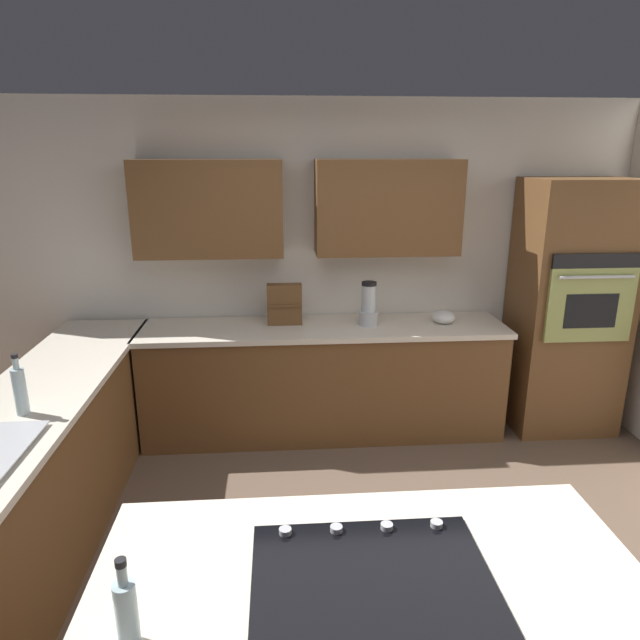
{
  "coord_description": "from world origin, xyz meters",
  "views": [
    {
      "loc": [
        0.44,
        2.46,
        2.2
      ],
      "look_at": [
        0.15,
        -1.43,
        1.04
      ],
      "focal_mm": 31.78,
      "sensor_mm": 36.0,
      "label": 1
    }
  ],
  "objects": [
    {
      "name": "ground_plane",
      "position": [
        0.0,
        0.0,
        0.0
      ],
      "size": [
        14.0,
        14.0,
        0.0
      ],
      "primitive_type": "plane",
      "color": "brown"
    },
    {
      "name": "wall_back",
      "position": [
        0.07,
        -2.04,
        1.42
      ],
      "size": [
        6.0,
        0.44,
        2.6
      ],
      "color": "white",
      "rests_on": "ground"
    },
    {
      "name": "lower_cabinets_back",
      "position": [
        0.1,
        -1.72,
        0.43
      ],
      "size": [
        2.8,
        0.6,
        0.86
      ],
      "primitive_type": "cube",
      "color": "brown",
      "rests_on": "ground"
    },
    {
      "name": "countertop_back",
      "position": [
        0.1,
        -1.72,
        0.88
      ],
      "size": [
        2.84,
        0.64,
        0.04
      ],
      "primitive_type": "cube",
      "color": "silver",
      "rests_on": "lower_cabinets_back"
    },
    {
      "name": "lower_cabinets_side",
      "position": [
        1.82,
        -0.55,
        0.43
      ],
      "size": [
        0.6,
        2.9,
        0.86
      ],
      "primitive_type": "cube",
      "color": "brown",
      "rests_on": "ground"
    },
    {
      "name": "countertop_side",
      "position": [
        1.82,
        -0.55,
        0.88
      ],
      "size": [
        0.64,
        2.94,
        0.04
      ],
      "primitive_type": "cube",
      "color": "silver",
      "rests_on": "lower_cabinets_side"
    },
    {
      "name": "island_top",
      "position": [
        0.17,
        1.0,
        0.88
      ],
      "size": [
        1.79,
        0.95,
        0.04
      ],
      "primitive_type": "cube",
      "color": "silver",
      "rests_on": "island_base"
    },
    {
      "name": "wall_oven",
      "position": [
        -1.85,
        -1.72,
        1.01
      ],
      "size": [
        0.8,
        0.66,
        2.01
      ],
      "color": "brown",
      "rests_on": "ground"
    },
    {
      "name": "cooktop",
      "position": [
        0.17,
        0.99,
        0.91
      ],
      "size": [
        0.76,
        0.56,
        0.03
      ],
      "color": "black",
      "rests_on": "island_top"
    },
    {
      "name": "blender",
      "position": [
        -0.25,
        -1.73,
        1.05
      ],
      "size": [
        0.15,
        0.15,
        0.34
      ],
      "color": "silver",
      "rests_on": "countertop_back"
    },
    {
      "name": "mixing_bowl",
      "position": [
        -0.85,
        -1.73,
        0.95
      ],
      "size": [
        0.18,
        0.18,
        0.1
      ],
      "primitive_type": "ellipsoid",
      "color": "white",
      "rests_on": "countertop_back"
    },
    {
      "name": "spice_rack",
      "position": [
        0.4,
        -1.8,
        1.06
      ],
      "size": [
        0.27,
        0.11,
        0.32
      ],
      "color": "brown",
      "rests_on": "countertop_back"
    },
    {
      "name": "dish_soap_bottle",
      "position": [
        1.77,
        -0.31,
        1.03
      ],
      "size": [
        0.07,
        0.07,
        0.33
      ],
      "color": "silver",
      "rests_on": "countertop_side"
    },
    {
      "name": "oil_bottle",
      "position": [
        0.87,
        1.19,
        1.01
      ],
      "size": [
        0.06,
        0.06,
        0.28
      ],
      "color": "silver",
      "rests_on": "island_top"
    }
  ]
}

